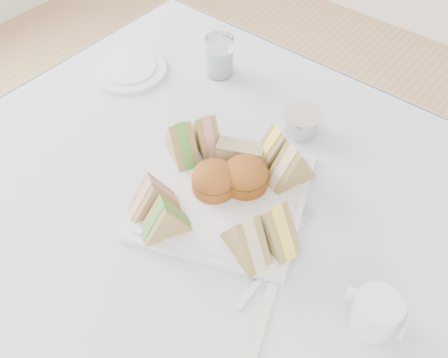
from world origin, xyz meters
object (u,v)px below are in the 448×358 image
Objects in this scene: serving_plate at (224,196)px; water_glass at (219,56)px; table at (196,315)px; creamer_jug at (376,313)px.

water_glass reaches higher than serving_plate.
table is 3.28× the size of serving_plate.
table is 0.39m from serving_plate.
water_glass is 0.63m from creamer_jug.
water_glass is at bearing 121.19° from table.
creamer_jug is at bearing -30.23° from water_glass.
serving_plate is 0.31m from creamer_jug.
water_glass is (-0.23, 0.27, 0.04)m from serving_plate.
water_glass reaches higher than creamer_jug.
serving_plate is 3.11× the size of water_glass.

